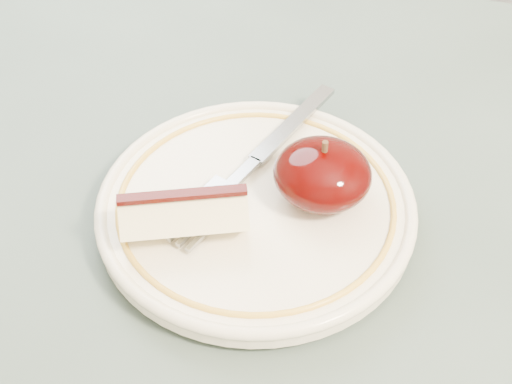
# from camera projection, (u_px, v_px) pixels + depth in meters

# --- Properties ---
(plate) EXTENTS (0.22, 0.22, 0.02)m
(plate) POSITION_uv_depth(u_px,v_px,m) (256.00, 206.00, 0.49)
(plate) COLOR #F2E7CB
(plate) RESTS_ON table
(apple_half) EXTENTS (0.07, 0.06, 0.05)m
(apple_half) POSITION_uv_depth(u_px,v_px,m) (322.00, 174.00, 0.48)
(apple_half) COLOR black
(apple_half) RESTS_ON plate
(apple_wedge) EXTENTS (0.09, 0.06, 0.04)m
(apple_wedge) POSITION_uv_depth(u_px,v_px,m) (184.00, 215.00, 0.46)
(apple_wedge) COLOR #F7E9B6
(apple_wedge) RESTS_ON plate
(fork) EXTENTS (0.08, 0.19, 0.00)m
(fork) POSITION_uv_depth(u_px,v_px,m) (254.00, 162.00, 0.51)
(fork) COLOR gray
(fork) RESTS_ON plate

